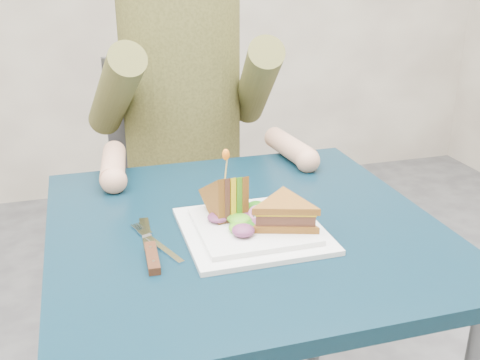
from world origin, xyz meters
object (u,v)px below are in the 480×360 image
object	(u,v)px
diner	(182,72)
table	(244,258)
plate	(252,229)
sandwich_flat	(285,213)
fork	(157,243)
chair	(180,181)
sandwich_upright	(226,200)
knife	(151,253)

from	to	relation	value
diner	table	bearing A→B (deg)	-90.00
table	plate	world-z (taller)	plate
sandwich_flat	fork	world-z (taller)	sandwich_flat
diner	fork	world-z (taller)	diner
sandwich_flat	plate	bearing A→B (deg)	155.56
chair	sandwich_upright	xyz separation A→B (m)	(-0.04, -0.72, 0.24)
chair	plate	distance (m)	0.79
table	chair	distance (m)	0.73
plate	table	bearing A→B (deg)	94.00
sandwich_flat	fork	xyz separation A→B (m)	(-0.24, 0.03, -0.04)
chair	fork	distance (m)	0.80
sandwich_upright	knife	bearing A→B (deg)	-153.40
plate	fork	world-z (taller)	plate
plate	sandwich_upright	bearing A→B (deg)	130.75
fork	table	bearing A→B (deg)	13.11
diner	fork	distance (m)	0.70
table	sandwich_flat	size ratio (longest dim) A/B	4.19
plate	fork	size ratio (longest dim) A/B	1.50
table	chair	bearing A→B (deg)	90.00
table	knife	size ratio (longest dim) A/B	3.38
plate	sandwich_flat	world-z (taller)	sandwich_flat
diner	fork	size ratio (longest dim) A/B	4.30
diner	sandwich_upright	xyz separation A→B (m)	(-0.04, -0.61, -0.13)
fork	knife	xyz separation A→B (m)	(-0.02, -0.04, 0.00)
table	fork	xyz separation A→B (m)	(-0.18, -0.04, 0.08)
diner	sandwich_flat	distance (m)	0.69
diner	sandwich_flat	size ratio (longest dim) A/B	4.16
sandwich_upright	sandwich_flat	bearing A→B (deg)	-36.74
diner	plate	size ratio (longest dim) A/B	2.87
table	diner	xyz separation A→B (m)	(-0.00, 0.61, 0.26)
table	sandwich_upright	size ratio (longest dim) A/B	5.64
table	sandwich_upright	distance (m)	0.14
fork	knife	size ratio (longest dim) A/B	0.78
sandwich_upright	fork	bearing A→B (deg)	-163.88
chair	fork	xyz separation A→B (m)	(-0.18, -0.76, 0.19)
knife	fork	bearing A→B (deg)	66.54
diner	sandwich_upright	size ratio (longest dim) A/B	5.60
table	fork	world-z (taller)	fork
diner	chair	bearing A→B (deg)	90.00
diner	knife	bearing A→B (deg)	-105.78
plate	sandwich_flat	size ratio (longest dim) A/B	1.45
plate	knife	size ratio (longest dim) A/B	1.17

